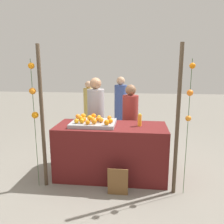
# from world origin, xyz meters

# --- Properties ---
(ground_plane) EXTENTS (24.00, 24.00, 0.00)m
(ground_plane) POSITION_xyz_m (0.00, 0.00, 0.00)
(ground_plane) COLOR gray
(stall_counter) EXTENTS (1.86, 0.78, 0.91)m
(stall_counter) POSITION_xyz_m (0.00, 0.00, 0.46)
(stall_counter) COLOR #5B1919
(stall_counter) RESTS_ON ground_plane
(orange_tray) EXTENTS (0.74, 0.56, 0.06)m
(orange_tray) POSITION_xyz_m (-0.30, -0.01, 0.94)
(orange_tray) COLOR #9EA0A5
(orange_tray) RESTS_ON stall_counter
(orange_0) EXTENTS (0.09, 0.09, 0.09)m
(orange_0) POSITION_xyz_m (-0.52, 0.20, 1.02)
(orange_0) COLOR orange
(orange_0) RESTS_ON orange_tray
(orange_1) EXTENTS (0.08, 0.08, 0.08)m
(orange_1) POSITION_xyz_m (-0.31, -0.00, 1.01)
(orange_1) COLOR orange
(orange_1) RESTS_ON orange_tray
(orange_2) EXTENTS (0.08, 0.08, 0.08)m
(orange_2) POSITION_xyz_m (-0.05, 0.14, 1.01)
(orange_2) COLOR orange
(orange_2) RESTS_ON orange_tray
(orange_3) EXTENTS (0.09, 0.09, 0.09)m
(orange_3) POSITION_xyz_m (-0.34, 0.21, 1.02)
(orange_3) COLOR orange
(orange_3) RESTS_ON orange_tray
(orange_4) EXTENTS (0.07, 0.07, 0.07)m
(orange_4) POSITION_xyz_m (-0.24, 0.18, 1.01)
(orange_4) COLOR orange
(orange_4) RESTS_ON orange_tray
(orange_5) EXTENTS (0.08, 0.08, 0.08)m
(orange_5) POSITION_xyz_m (-0.55, -0.15, 1.01)
(orange_5) COLOR orange
(orange_5) RESTS_ON orange_tray
(orange_6) EXTENTS (0.08, 0.08, 0.08)m
(orange_6) POSITION_xyz_m (-0.16, -0.05, 1.01)
(orange_6) COLOR orange
(orange_6) RESTS_ON orange_tray
(orange_7) EXTENTS (0.08, 0.08, 0.08)m
(orange_7) POSITION_xyz_m (-0.54, 0.07, 1.01)
(orange_7) COLOR orange
(orange_7) RESTS_ON orange_tray
(orange_8) EXTENTS (0.08, 0.08, 0.08)m
(orange_8) POSITION_xyz_m (-0.46, -0.14, 1.01)
(orange_8) COLOR orange
(orange_8) RESTS_ON orange_tray
(orange_9) EXTENTS (0.09, 0.09, 0.09)m
(orange_9) POSITION_xyz_m (-0.04, -0.21, 1.02)
(orange_9) COLOR orange
(orange_9) RESTS_ON orange_tray
(orange_10) EXTENTS (0.08, 0.08, 0.08)m
(orange_10) POSITION_xyz_m (0.00, -0.08, 1.01)
(orange_10) COLOR orange
(orange_10) RESTS_ON orange_tray
(orange_11) EXTENTS (0.09, 0.09, 0.09)m
(orange_11) POSITION_xyz_m (-0.25, -0.16, 1.02)
(orange_11) COLOR orange
(orange_11) RESTS_ON orange_tray
(orange_12) EXTENTS (0.08, 0.08, 0.08)m
(orange_12) POSITION_xyz_m (-0.62, 0.17, 1.01)
(orange_12) COLOR orange
(orange_12) RESTS_ON orange_tray
(orange_13) EXTENTS (0.09, 0.09, 0.09)m
(orange_13) POSITION_xyz_m (-0.38, 0.07, 1.02)
(orange_13) COLOR orange
(orange_13) RESTS_ON orange_tray
(orange_14) EXTENTS (0.08, 0.08, 0.08)m
(orange_14) POSITION_xyz_m (-0.22, 0.02, 1.01)
(orange_14) COLOR orange
(orange_14) RESTS_ON orange_tray
(orange_15) EXTENTS (0.07, 0.07, 0.07)m
(orange_15) POSITION_xyz_m (-0.35, -0.21, 1.01)
(orange_15) COLOR orange
(orange_15) RESTS_ON orange_tray
(orange_16) EXTENTS (0.08, 0.08, 0.08)m
(orange_16) POSITION_xyz_m (-0.46, -0.03, 1.01)
(orange_16) COLOR orange
(orange_16) RESTS_ON orange_tray
(juice_bottle) EXTENTS (0.06, 0.06, 0.21)m
(juice_bottle) POSITION_xyz_m (0.48, 0.02, 1.01)
(juice_bottle) COLOR #FB9F27
(juice_bottle) RESTS_ON stall_counter
(chalkboard_sign) EXTENTS (0.30, 0.03, 0.43)m
(chalkboard_sign) POSITION_xyz_m (0.17, -0.58, 0.20)
(chalkboard_sign) COLOR brown
(chalkboard_sign) RESTS_ON ground_plane
(vendor_left) EXTENTS (0.33, 0.33, 1.67)m
(vendor_left) POSITION_xyz_m (-0.39, 0.71, 0.78)
(vendor_left) COLOR #99999E
(vendor_left) RESTS_ON ground_plane
(vendor_right) EXTENTS (0.31, 0.31, 1.54)m
(vendor_right) POSITION_xyz_m (0.30, 0.71, 0.72)
(vendor_right) COLOR maroon
(vendor_right) RESTS_ON ground_plane
(crowd_person_0) EXTENTS (0.32, 0.32, 1.61)m
(crowd_person_0) POSITION_xyz_m (-0.01, 2.27, 0.75)
(crowd_person_0) COLOR #384C8C
(crowd_person_0) RESTS_ON ground_plane
(crowd_person_1) EXTENTS (0.30, 0.30, 1.48)m
(crowd_person_1) POSITION_xyz_m (-0.93, 2.54, 0.69)
(crowd_person_1) COLOR tan
(crowd_person_1) RESTS_ON ground_plane
(canopy_post_left) EXTENTS (0.06, 0.06, 2.21)m
(canopy_post_left) POSITION_xyz_m (-1.01, -0.43, 1.10)
(canopy_post_left) COLOR #473828
(canopy_post_left) RESTS_ON ground_plane
(canopy_post_right) EXTENTS (0.06, 0.06, 2.21)m
(canopy_post_right) POSITION_xyz_m (1.01, -0.43, 1.10)
(canopy_post_right) COLOR #473828
(canopy_post_right) RESTS_ON ground_plane
(garland_strand_left) EXTENTS (0.11, 0.12, 2.00)m
(garland_strand_left) POSITION_xyz_m (-1.11, -0.47, 1.47)
(garland_strand_left) COLOR #2D4C23
(garland_strand_left) RESTS_ON ground_plane
(garland_strand_right) EXTENTS (0.09, 0.10, 2.00)m
(garland_strand_right) POSITION_xyz_m (1.15, -0.44, 1.49)
(garland_strand_right) COLOR #2D4C23
(garland_strand_right) RESTS_ON ground_plane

